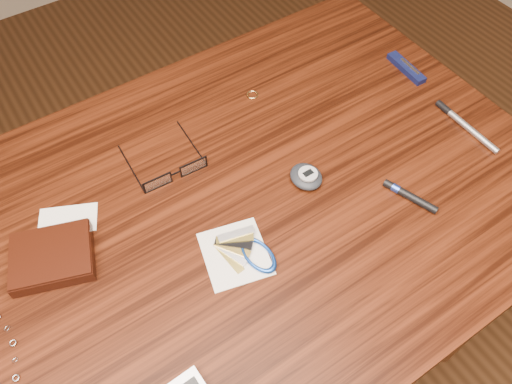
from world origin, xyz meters
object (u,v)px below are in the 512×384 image
pocket_knife (406,68)px  notepad_keys (246,253)px  pedometer (306,176)px  eyeglasses (174,172)px  silver_pen (462,122)px  wallet_and_card (52,256)px  desk (244,234)px

pocket_knife → notepad_keys: bearing=-160.7°
pedometer → pocket_knife: pedometer is taller
eyeglasses → silver_pen: (0.47, -0.18, -0.01)m
wallet_and_card → notepad_keys: bearing=-31.6°
silver_pen → notepad_keys: bearing=-179.1°
notepad_keys → pocket_knife: (0.47, 0.17, 0.00)m
wallet_and_card → eyeglasses: 0.22m
notepad_keys → wallet_and_card: bearing=148.4°
notepad_keys → silver_pen: bearing=0.9°
desk → silver_pen: bearing=-10.4°
desk → wallet_and_card: size_ratio=6.19×
pedometer → notepad_keys: size_ratio=0.47×
desk → notepad_keys: notepad_keys is taller
silver_pen → pocket_knife: bearing=83.4°
pedometer → pocket_knife: size_ratio=0.61×
wallet_and_card → pocket_knife: bearing=1.7°
wallet_and_card → pedometer: bearing=-12.3°
wallet_and_card → notepad_keys: wallet_and_card is taller
pedometer → silver_pen: bearing=-10.0°
pocket_knife → desk: bearing=-168.9°
desk → pedometer: size_ratio=17.63×
wallet_and_card → pocket_knife: size_ratio=1.72×
eyeglasses → pocket_knife: 0.49m
pedometer → pocket_knife: bearing=18.3°
notepad_keys → pocket_knife: same height
wallet_and_card → silver_pen: bearing=-11.3°
eyeglasses → notepad_keys: 0.19m
wallet_and_card → pedometer: size_ratio=2.85×
pocket_knife → silver_pen: size_ratio=0.67×
eyeglasses → pocket_knife: size_ratio=1.29×
pocket_knife → silver_pen: 0.16m
notepad_keys → silver_pen: 0.46m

